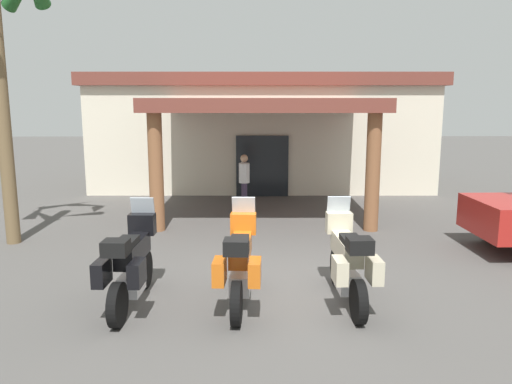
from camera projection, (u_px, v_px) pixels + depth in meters
The scene contains 6 objects.
ground_plane at pixel (275, 288), 8.67m from camera, with size 80.00×80.00×0.00m, color #514F4C.
motel_building at pixel (262, 130), 19.22m from camera, with size 12.78×10.58×4.22m.
motorcycle_black at pixel (131, 264), 7.82m from camera, with size 0.72×2.21×1.61m.
motorcycle_orange at pixel (240, 263), 7.87m from camera, with size 0.72×2.21×1.61m.
motorcycle_cream at pixel (348, 262), 7.93m from camera, with size 0.71×2.21×1.61m.
pedestrian at pixel (244, 178), 14.86m from camera, with size 0.32×0.52×1.69m.
Camera 1 is at (-0.44, -8.23, 3.20)m, focal length 34.80 mm.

